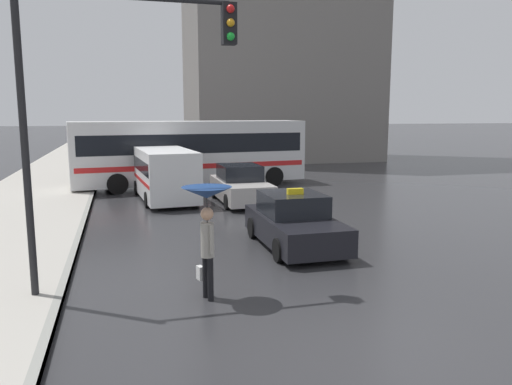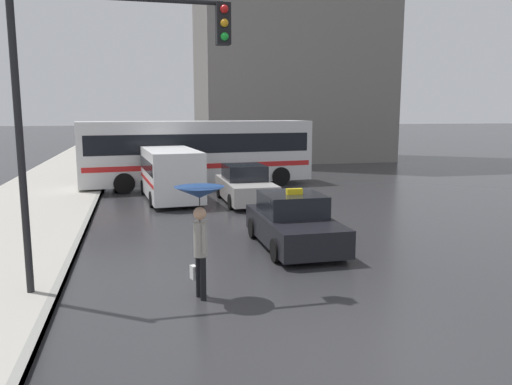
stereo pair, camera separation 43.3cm
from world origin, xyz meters
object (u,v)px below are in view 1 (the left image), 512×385
(city_bus, at_px, (191,151))
(traffic_light, at_px, (110,81))
(sedan_red, at_px, (240,186))
(ambulance_van, at_px, (164,171))
(taxi, at_px, (294,223))
(pedestrian_with_umbrella, at_px, (207,210))

(city_bus, distance_m, traffic_light, 15.40)
(sedan_red, height_order, ambulance_van, ambulance_van)
(sedan_red, relative_size, city_bus, 0.38)
(taxi, bearing_deg, ambulance_van, -72.12)
(taxi, bearing_deg, sedan_red, -91.50)
(sedan_red, distance_m, pedestrian_with_umbrella, 10.98)
(taxi, relative_size, sedan_red, 0.92)
(ambulance_van, distance_m, traffic_light, 11.88)
(ambulance_van, bearing_deg, traffic_light, 75.81)
(city_bus, bearing_deg, ambulance_van, -31.31)
(taxi, bearing_deg, pedestrian_with_umbrella, 48.07)
(ambulance_van, height_order, city_bus, city_bus)
(pedestrian_with_umbrella, bearing_deg, traffic_light, 52.15)
(taxi, xyz_separation_m, traffic_light, (-4.70, -2.65, 3.59))
(taxi, xyz_separation_m, sedan_red, (0.19, 7.12, 0.03))
(traffic_light, bearing_deg, city_bus, 76.55)
(ambulance_van, distance_m, city_bus, 3.88)
(traffic_light, bearing_deg, pedestrian_with_umbrella, -21.78)
(sedan_red, relative_size, pedestrian_with_umbrella, 1.96)
(taxi, relative_size, city_bus, 0.35)
(sedan_red, bearing_deg, ambulance_van, -27.53)
(city_bus, height_order, pedestrian_with_umbrella, city_bus)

